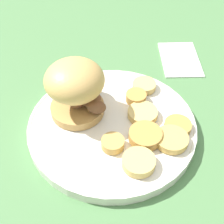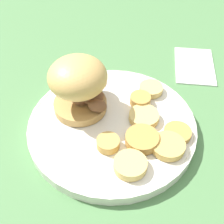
# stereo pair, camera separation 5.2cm
# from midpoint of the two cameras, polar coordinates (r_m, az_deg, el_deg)

# --- Properties ---
(ground_plane) EXTENTS (4.00, 4.00, 0.00)m
(ground_plane) POSITION_cam_midpoint_polar(r_m,az_deg,el_deg) (0.55, -2.69, -3.46)
(ground_plane) COLOR #4C7A47
(dinner_plate) EXTENTS (0.29, 0.29, 0.02)m
(dinner_plate) POSITION_cam_midpoint_polar(r_m,az_deg,el_deg) (0.54, -2.73, -2.66)
(dinner_plate) COLOR white
(dinner_plate) RESTS_ON ground_plane
(sandwich) EXTENTS (0.11, 0.11, 0.10)m
(sandwich) POSITION_cam_midpoint_polar(r_m,az_deg,el_deg) (0.52, -9.37, 4.39)
(sandwich) COLOR tan
(sandwich) RESTS_ON dinner_plate
(potato_round_0) EXTENTS (0.05, 0.05, 0.01)m
(potato_round_0) POSITION_cam_midpoint_polar(r_m,az_deg,el_deg) (0.53, 9.25, -2.63)
(potato_round_0) COLOR #BC8942
(potato_round_0) RESTS_ON dinner_plate
(potato_round_1) EXTENTS (0.05, 0.05, 0.01)m
(potato_round_1) POSITION_cam_midpoint_polar(r_m,az_deg,el_deg) (0.54, 2.93, -0.39)
(potato_round_1) COLOR #DBB766
(potato_round_1) RESTS_ON dinner_plate
(potato_round_2) EXTENTS (0.04, 0.04, 0.01)m
(potato_round_2) POSITION_cam_midpoint_polar(r_m,az_deg,el_deg) (0.50, -2.85, -5.90)
(potato_round_2) COLOR tan
(potato_round_2) RESTS_ON dinner_plate
(potato_round_3) EXTENTS (0.05, 0.05, 0.02)m
(potato_round_3) POSITION_cam_midpoint_polar(r_m,az_deg,el_deg) (0.51, 3.21, -4.52)
(potato_round_3) COLOR #BC8942
(potato_round_3) RESTS_ON dinner_plate
(potato_round_4) EXTENTS (0.04, 0.04, 0.02)m
(potato_round_4) POSITION_cam_midpoint_polar(r_m,az_deg,el_deg) (0.57, 1.84, 2.60)
(potato_round_4) COLOR #BC8942
(potato_round_4) RESTS_ON dinner_plate
(potato_round_5) EXTENTS (0.05, 0.05, 0.01)m
(potato_round_5) POSITION_cam_midpoint_polar(r_m,az_deg,el_deg) (0.48, 1.78, -9.32)
(potato_round_5) COLOR #DBB766
(potato_round_5) RESTS_ON dinner_plate
(potato_round_6) EXTENTS (0.04, 0.04, 0.01)m
(potato_round_6) POSITION_cam_midpoint_polar(r_m,az_deg,el_deg) (0.60, 3.45, 4.74)
(potato_round_6) COLOR #DBB766
(potato_round_6) RESTS_ON dinner_plate
(potato_round_7) EXTENTS (0.05, 0.05, 0.01)m
(potato_round_7) POSITION_cam_midpoint_polar(r_m,az_deg,el_deg) (0.51, 7.99, -5.15)
(potato_round_7) COLOR tan
(potato_round_7) RESTS_ON dinner_plate
(napkin) EXTENTS (0.15, 0.14, 0.01)m
(napkin) POSITION_cam_midpoint_polar(r_m,az_deg,el_deg) (0.71, 10.30, 9.50)
(napkin) COLOR white
(napkin) RESTS_ON ground_plane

